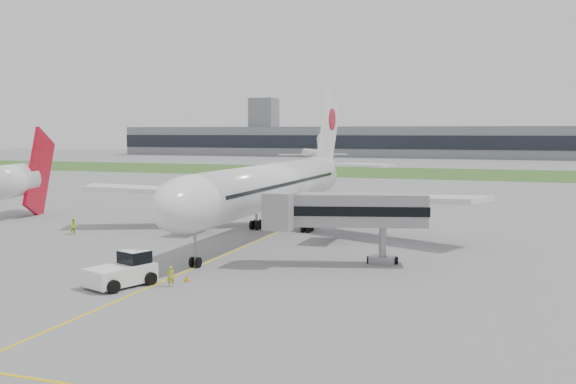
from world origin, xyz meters
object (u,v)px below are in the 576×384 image
(pushback_tug, at_px, (124,270))
(jet_bridge, at_px, (341,211))
(neighbor_aircraft, at_px, (14,180))
(ground_crew_near, at_px, (171,276))
(airliner, at_px, (275,184))

(pushback_tug, height_order, jet_bridge, jet_bridge)
(pushback_tug, height_order, neighbor_aircraft, neighbor_aircraft)
(ground_crew_near, bearing_deg, jet_bridge, -154.51)
(jet_bridge, distance_m, ground_crew_near, 16.25)
(pushback_tug, bearing_deg, airliner, 106.29)
(pushback_tug, xyz_separation_m, ground_crew_near, (3.52, 0.82, -0.38))
(airliner, relative_size, ground_crew_near, 33.89)
(airliner, xyz_separation_m, ground_crew_near, (1.42, -26.63, -4.87))
(jet_bridge, relative_size, neighbor_aircraft, 0.84)
(pushback_tug, distance_m, ground_crew_near, 3.64)
(ground_crew_near, xyz_separation_m, neighbor_aircraft, (-39.03, 26.95, 4.39))
(airliner, height_order, neighbor_aircraft, airliner)
(airliner, relative_size, jet_bridge, 3.96)
(ground_crew_near, bearing_deg, neighbor_aircraft, -58.97)
(jet_bridge, bearing_deg, airliner, 113.17)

